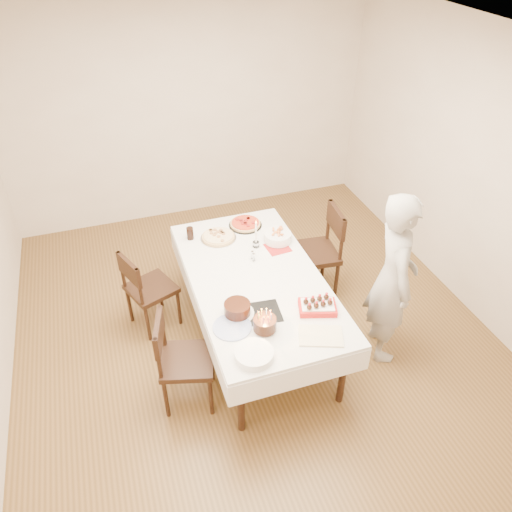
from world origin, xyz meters
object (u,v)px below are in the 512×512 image
object	(u,v)px
dining_table	(256,308)
pasta_bowl	(278,237)
chair_left_savory	(151,288)
pizza_white	(218,237)
chair_right_savory	(313,253)
chair_left_dessert	(187,361)
layer_cake	(237,309)
taper_candle	(256,234)
birthday_cake	(265,321)
strawberry_box	(317,306)
cola_glass	(190,233)
person	(393,279)
pizza_pepperoni	(245,224)

from	to	relation	value
dining_table	pasta_bowl	size ratio (longest dim) A/B	8.01
chair_left_savory	pizza_white	size ratio (longest dim) A/B	2.48
chair_right_savory	chair_left_savory	distance (m)	1.68
chair_left_dessert	pasta_bowl	world-z (taller)	chair_left_dessert
chair_left_savory	layer_cake	xyz separation A→B (m)	(0.60, -0.92, 0.36)
dining_table	chair_right_savory	world-z (taller)	chair_right_savory
taper_candle	pasta_bowl	bearing A→B (deg)	4.64
chair_right_savory	pasta_bowl	bearing A→B (deg)	-173.38
chair_left_dessert	layer_cake	xyz separation A→B (m)	(0.46, 0.10, 0.35)
birthday_cake	strawberry_box	size ratio (longest dim) A/B	0.60
dining_table	cola_glass	size ratio (longest dim) A/B	16.84
pasta_bowl	strawberry_box	xyz separation A→B (m)	(-0.04, -1.03, -0.01)
pasta_bowl	layer_cake	distance (m)	1.10
chair_left_dessert	birthday_cake	distance (m)	0.74
person	taper_candle	size ratio (longest dim) A/B	5.52
pasta_bowl	birthday_cake	world-z (taller)	birthday_cake
chair_left_savory	cola_glass	world-z (taller)	chair_left_savory
cola_glass	pizza_white	bearing A→B (deg)	-18.50
chair_right_savory	chair_left_savory	size ratio (longest dim) A/B	1.15
pizza_white	cola_glass	distance (m)	0.28
chair_right_savory	taper_candle	size ratio (longest dim) A/B	3.35
dining_table	pasta_bowl	xyz separation A→B (m)	(0.38, 0.47, 0.43)
chair_right_savory	strawberry_box	bearing A→B (deg)	-107.47
chair_right_savory	taper_candle	bearing A→B (deg)	-172.03
pasta_bowl	chair_left_dessert	bearing A→B (deg)	-139.74
pizza_pepperoni	cola_glass	size ratio (longest dim) A/B	2.67
layer_cake	birthday_cake	size ratio (longest dim) A/B	1.50
person	pizza_white	distance (m)	1.72
chair_left_dessert	pizza_white	world-z (taller)	chair_left_dessert
cola_glass	birthday_cake	bearing A→B (deg)	-78.98
pasta_bowl	taper_candle	size ratio (longest dim) A/B	0.88
taper_candle	birthday_cake	bearing A→B (deg)	-105.13
taper_candle	layer_cake	world-z (taller)	taper_candle
chair_left_dessert	person	world-z (taller)	person
pizza_pepperoni	pasta_bowl	size ratio (longest dim) A/B	1.27
chair_right_savory	chair_left_dessert	distance (m)	1.83
chair_right_savory	taper_candle	xyz separation A→B (m)	(-0.64, -0.03, 0.40)
layer_cake	strawberry_box	xyz separation A→B (m)	(0.64, -0.16, -0.02)
person	cola_glass	size ratio (longest dim) A/B	13.13
pizza_pepperoni	pizza_white	bearing A→B (deg)	-156.67
layer_cake	cola_glass	bearing A→B (deg)	96.06
pizza_white	pasta_bowl	distance (m)	0.59
pasta_bowl	strawberry_box	size ratio (longest dim) A/B	0.87
chair_left_savory	pizza_white	bearing A→B (deg)	171.68
person	layer_cake	world-z (taller)	person
person	pasta_bowl	xyz separation A→B (m)	(-0.70, 0.96, -0.03)
taper_candle	pizza_white	bearing A→B (deg)	141.26
chair_left_savory	layer_cake	bearing A→B (deg)	101.08
pizza_pepperoni	strawberry_box	distance (m)	1.41
pizza_pepperoni	pasta_bowl	distance (m)	0.43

